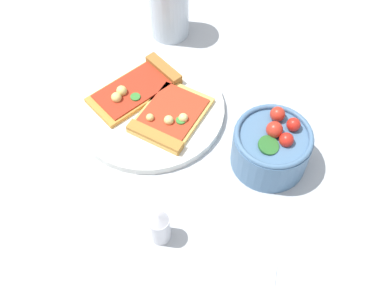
% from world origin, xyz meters
% --- Properties ---
extents(ground_plane, '(2.40, 2.40, 0.00)m').
position_xyz_m(ground_plane, '(0.00, 0.00, 0.00)').
color(ground_plane, '#B2B7BC').
rests_on(ground_plane, ground).
extents(plate, '(0.26, 0.26, 0.01)m').
position_xyz_m(plate, '(-0.04, -0.01, 0.01)').
color(plate, silver).
rests_on(plate, ground_plane).
extents(pizza_slice_near, '(0.16, 0.18, 0.03)m').
position_xyz_m(pizza_slice_near, '(-0.08, -0.02, 0.02)').
color(pizza_slice_near, gold).
rests_on(pizza_slice_near, plate).
extents(pizza_slice_far, '(0.17, 0.16, 0.02)m').
position_xyz_m(pizza_slice_far, '(-0.00, 0.03, 0.02)').
color(pizza_slice_far, '#E5B256').
rests_on(pizza_slice_far, plate).
extents(salad_bowl, '(0.12, 0.12, 0.09)m').
position_xyz_m(salad_bowl, '(0.09, 0.18, 0.04)').
color(salad_bowl, '#4C7299').
rests_on(salad_bowl, ground_plane).
extents(soda_glass, '(0.08, 0.08, 0.13)m').
position_xyz_m(soda_glass, '(-0.24, 0.04, 0.06)').
color(soda_glass, silver).
rests_on(soda_glass, ground_plane).
extents(pepper_shaker, '(0.03, 0.03, 0.07)m').
position_xyz_m(pepper_shaker, '(0.20, -0.00, 0.03)').
color(pepper_shaker, silver).
rests_on(pepper_shaker, ground_plane).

